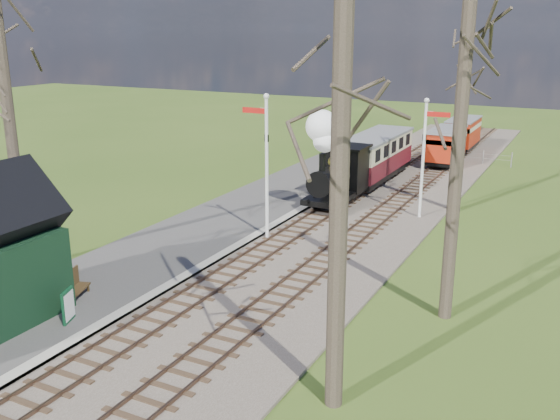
{
  "coord_description": "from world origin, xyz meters",
  "views": [
    {
      "loc": [
        11.35,
        -6.29,
        8.72
      ],
      "look_at": [
        0.21,
        15.43,
        1.6
      ],
      "focal_mm": 40.0,
      "sensor_mm": 36.0,
      "label": 1
    }
  ],
  "objects_px": {
    "red_carriage_a": "(446,145)",
    "red_carriage_b": "(463,133)",
    "coach": "(375,155)",
    "bench": "(70,287)",
    "sign_board": "(68,306)",
    "semaphore_near": "(265,157)",
    "semaphore_far": "(425,150)",
    "locomotive": "(335,164)"
  },
  "relations": [
    {
      "from": "sign_board",
      "to": "semaphore_near",
      "type": "bearing_deg",
      "value": 82.04
    },
    {
      "from": "semaphore_far",
      "to": "semaphore_near",
      "type": "bearing_deg",
      "value": -130.6
    },
    {
      "from": "semaphore_far",
      "to": "coach",
      "type": "bearing_deg",
      "value": 126.31
    },
    {
      "from": "red_carriage_b",
      "to": "sign_board",
      "type": "bearing_deg",
      "value": -97.97
    },
    {
      "from": "coach",
      "to": "bench",
      "type": "height_order",
      "value": "coach"
    },
    {
      "from": "semaphore_near",
      "to": "bench",
      "type": "bearing_deg",
      "value": -106.26
    },
    {
      "from": "semaphore_near",
      "to": "bench",
      "type": "xyz_separation_m",
      "value": [
        -2.54,
        -8.7,
        -3.0
      ]
    },
    {
      "from": "semaphore_far",
      "to": "red_carriage_a",
      "type": "distance_m",
      "value": 12.83
    },
    {
      "from": "locomotive",
      "to": "sign_board",
      "type": "bearing_deg",
      "value": -97.73
    },
    {
      "from": "red_carriage_a",
      "to": "red_carriage_b",
      "type": "height_order",
      "value": "same"
    },
    {
      "from": "coach",
      "to": "sign_board",
      "type": "relative_size",
      "value": 7.7
    },
    {
      "from": "red_carriage_a",
      "to": "sign_board",
      "type": "height_order",
      "value": "red_carriage_a"
    },
    {
      "from": "semaphore_far",
      "to": "bench",
      "type": "distance_m",
      "value": 16.81
    },
    {
      "from": "locomotive",
      "to": "coach",
      "type": "relative_size",
      "value": 0.63
    },
    {
      "from": "red_carriage_a",
      "to": "red_carriage_b",
      "type": "bearing_deg",
      "value": 90.0
    },
    {
      "from": "semaphore_far",
      "to": "red_carriage_a",
      "type": "bearing_deg",
      "value": 98.05
    },
    {
      "from": "locomotive",
      "to": "sign_board",
      "type": "height_order",
      "value": "locomotive"
    },
    {
      "from": "semaphore_near",
      "to": "semaphore_far",
      "type": "bearing_deg",
      "value": 49.4
    },
    {
      "from": "bench",
      "to": "semaphore_far",
      "type": "bearing_deg",
      "value": 62.41
    },
    {
      "from": "red_carriage_a",
      "to": "sign_board",
      "type": "relative_size",
      "value": 4.5
    },
    {
      "from": "locomotive",
      "to": "sign_board",
      "type": "xyz_separation_m",
      "value": [
        -2.14,
        -15.8,
        -1.54
      ]
    },
    {
      "from": "locomotive",
      "to": "red_carriage_b",
      "type": "xyz_separation_m",
      "value": [
        2.61,
        18.16,
        -0.88
      ]
    },
    {
      "from": "semaphore_far",
      "to": "locomotive",
      "type": "xyz_separation_m",
      "value": [
        -4.39,
        -0.12,
        -1.1
      ]
    },
    {
      "from": "semaphore_far",
      "to": "bench",
      "type": "height_order",
      "value": "semaphore_far"
    },
    {
      "from": "bench",
      "to": "semaphore_near",
      "type": "bearing_deg",
      "value": 73.74
    },
    {
      "from": "semaphore_near",
      "to": "red_carriage_a",
      "type": "xyz_separation_m",
      "value": [
        3.37,
        18.55,
        -2.25
      ]
    },
    {
      "from": "locomotive",
      "to": "coach",
      "type": "bearing_deg",
      "value": 89.89
    },
    {
      "from": "red_carriage_a",
      "to": "sign_board",
      "type": "bearing_deg",
      "value": -99.49
    },
    {
      "from": "semaphore_far",
      "to": "sign_board",
      "type": "height_order",
      "value": "semaphore_far"
    },
    {
      "from": "semaphore_near",
      "to": "coach",
      "type": "distance_m",
      "value": 12.14
    },
    {
      "from": "semaphore_near",
      "to": "locomotive",
      "type": "xyz_separation_m",
      "value": [
        0.76,
        5.88,
        -1.37
      ]
    },
    {
      "from": "red_carriage_b",
      "to": "red_carriage_a",
      "type": "bearing_deg",
      "value": -90.0
    },
    {
      "from": "semaphore_far",
      "to": "red_carriage_b",
      "type": "xyz_separation_m",
      "value": [
        -1.77,
        18.05,
        -1.98
      ]
    },
    {
      "from": "sign_board",
      "to": "bench",
      "type": "bearing_deg",
      "value": 133.26
    },
    {
      "from": "coach",
      "to": "bench",
      "type": "xyz_separation_m",
      "value": [
        -3.31,
        -20.65,
        -1.02
      ]
    },
    {
      "from": "locomotive",
      "to": "semaphore_near",
      "type": "bearing_deg",
      "value": -97.33
    },
    {
      "from": "semaphore_near",
      "to": "sign_board",
      "type": "relative_size",
      "value": 6.08
    },
    {
      "from": "semaphore_near",
      "to": "red_carriage_a",
      "type": "bearing_deg",
      "value": 79.7
    },
    {
      "from": "sign_board",
      "to": "bench",
      "type": "distance_m",
      "value": 1.68
    },
    {
      "from": "locomotive",
      "to": "coach",
      "type": "xyz_separation_m",
      "value": [
        0.01,
        6.07,
        -0.61
      ]
    },
    {
      "from": "semaphore_far",
      "to": "sign_board",
      "type": "distance_m",
      "value": 17.41
    },
    {
      "from": "coach",
      "to": "sign_board",
      "type": "height_order",
      "value": "coach"
    }
  ]
}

